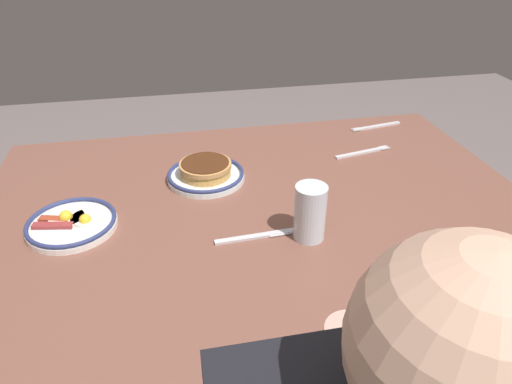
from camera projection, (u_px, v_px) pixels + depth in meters
dining_table at (261, 229)px, 1.17m from camera, size 1.38×1.00×0.73m
plate_near_main at (206, 173)px, 1.25m from camera, size 0.21×0.21×0.05m
plate_center_pancakes at (72, 222)px, 1.06m from camera, size 0.20×0.20×0.04m
drinking_glass at (310, 215)px, 1.01m from camera, size 0.07×0.07×0.13m
cell_phone at (480, 277)px, 0.92m from camera, size 0.16×0.12×0.01m
fork_near at (363, 152)px, 1.40m from camera, size 0.19×0.05×0.01m
fork_far at (376, 126)px, 1.57m from camera, size 0.19×0.05×0.01m
butter_knife at (261, 236)px, 1.04m from camera, size 0.21×0.03×0.01m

